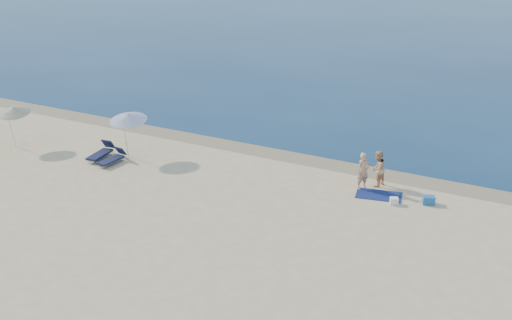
{
  "coord_description": "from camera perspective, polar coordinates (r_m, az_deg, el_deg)",
  "views": [
    {
      "loc": [
        12.06,
        -7.88,
        12.02
      ],
      "look_at": [
        -0.3,
        16.0,
        1.0
      ],
      "focal_mm": 45.0,
      "sensor_mm": 36.0,
      "label": 1
    }
  ],
  "objects": [
    {
      "name": "white_bag",
      "position": [
        27.76,
        12.17,
        -3.58
      ],
      "size": [
        0.42,
        0.4,
        0.29
      ],
      "primitive_type": "cube",
      "rotation": [
        0.0,
        0.0,
        0.39
      ],
      "color": "white",
      "rests_on": "ground"
    },
    {
      "name": "lounger_left",
      "position": [
        32.77,
        -13.59,
        0.64
      ],
      "size": [
        0.74,
        1.8,
        0.77
      ],
      "rotation": [
        0.0,
        0.0,
        0.1
      ],
      "color": "#141838",
      "rests_on": "ground"
    },
    {
      "name": "umbrella_far",
      "position": [
        35.11,
        -20.76,
        4.16
      ],
      "size": [
        2.06,
        2.08,
        2.29
      ],
      "rotation": [
        0.0,
        0.0,
        0.25
      ],
      "color": "silver",
      "rests_on": "ground"
    },
    {
      "name": "lounger_right",
      "position": [
        31.99,
        -12.63,
        0.14
      ],
      "size": [
        0.66,
        1.61,
        0.69
      ],
      "rotation": [
        0.0,
        0.0,
        -0.1
      ],
      "color": "#141B38",
      "rests_on": "ground"
    },
    {
      "name": "person_left",
      "position": [
        28.64,
        9.51,
        -0.99
      ],
      "size": [
        0.69,
        0.74,
        1.7
      ],
      "primitive_type": "imported",
      "rotation": [
        0.0,
        0.0,
        0.97
      ],
      "color": "tan",
      "rests_on": "ground"
    },
    {
      "name": "blue_cooler",
      "position": [
        28.11,
        15.09,
        -3.46
      ],
      "size": [
        0.59,
        0.51,
        0.35
      ],
      "primitive_type": "cube",
      "rotation": [
        0.0,
        0.0,
        0.37
      ],
      "color": "#1E5BA2",
      "rests_on": "ground"
    },
    {
      "name": "beach_towel",
      "position": [
        28.47,
        10.86,
        -3.08
      ],
      "size": [
        2.13,
        1.45,
        0.03
      ],
      "primitive_type": "cube",
      "rotation": [
        0.0,
        0.0,
        0.2
      ],
      "color": "#0F1A4C",
      "rests_on": "ground"
    },
    {
      "name": "wet_sand_strip",
      "position": [
        32.16,
        3.25,
        0.3
      ],
      "size": [
        240.0,
        1.6,
        0.0
      ],
      "primitive_type": "cube",
      "color": "#847254",
      "rests_on": "ground"
    },
    {
      "name": "umbrella_near",
      "position": [
        32.05,
        -11.29,
        3.75
      ],
      "size": [
        2.19,
        2.21,
        2.41
      ],
      "rotation": [
        0.0,
        0.0,
        0.21
      ],
      "color": "silver",
      "rests_on": "ground"
    },
    {
      "name": "person_right",
      "position": [
        29.08,
        10.75,
        -0.75
      ],
      "size": [
        0.84,
        0.96,
        1.67
      ],
      "primitive_type": "imported",
      "rotation": [
        0.0,
        0.0,
        -1.86
      ],
      "color": "tan",
      "rests_on": "ground"
    }
  ]
}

